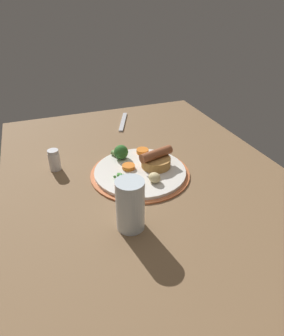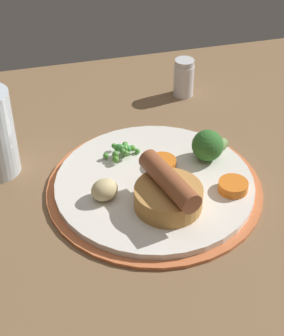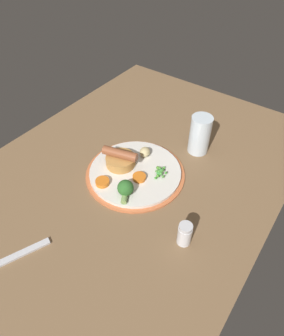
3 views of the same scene
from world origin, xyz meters
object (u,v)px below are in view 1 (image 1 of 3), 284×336
object	(u,v)px
pea_pile	(121,176)
carrot_slice_0	(129,167)
dinner_plate	(140,172)
carrot_slice_2	(143,151)
salt_shaker	(54,160)
potato_chunk_0	(153,178)
fork	(123,122)
sausage_pudding	(156,160)
broccoli_floret_near	(121,152)
drinking_glass	(130,205)

from	to	relation	value
pea_pile	carrot_slice_0	distance (cm)	6.10
dinner_plate	carrot_slice_2	bearing A→B (deg)	-24.34
pea_pile	salt_shaker	distance (cm)	21.48
carrot_slice_2	pea_pile	bearing A→B (deg)	138.79
potato_chunk_0	fork	size ratio (longest dim) A/B	0.20
dinner_plate	sausage_pudding	size ratio (longest dim) A/B	2.71
carrot_slice_0	salt_shaker	size ratio (longest dim) A/B	0.58
pea_pile	salt_shaker	world-z (taller)	salt_shaker
dinner_plate	potato_chunk_0	bearing A→B (deg)	-169.52
broccoli_floret_near	carrot_slice_2	size ratio (longest dim) A/B	1.53
potato_chunk_0	sausage_pudding	bearing A→B (deg)	-27.12
potato_chunk_0	salt_shaker	bearing A→B (deg)	52.68
pea_pile	carrot_slice_2	xyz separation A→B (cm)	(12.27, -10.74, -0.44)
fork	potato_chunk_0	bearing A→B (deg)	-163.86
carrot_slice_0	broccoli_floret_near	bearing A→B (deg)	2.86
broccoli_floret_near	carrot_slice_2	bearing A→B (deg)	66.22
dinner_plate	pea_pile	xyz separation A→B (cm)	(-2.93, 6.52, 1.90)
dinner_plate	drinking_glass	xyz separation A→B (cm)	(-19.94, 9.51, 5.59)
dinner_plate	salt_shaker	bearing A→B (deg)	63.56
potato_chunk_0	drinking_glass	distance (cm)	17.20
sausage_pudding	drinking_glass	world-z (taller)	drinking_glass
carrot_slice_0	dinner_plate	bearing A→B (deg)	-123.93
dinner_plate	pea_pile	size ratio (longest dim) A/B	5.38
dinner_plate	potato_chunk_0	distance (cm)	7.43
drinking_glass	salt_shaker	distance (cm)	33.97
pea_pile	drinking_glass	size ratio (longest dim) A/B	0.43
fork	sausage_pudding	bearing A→B (deg)	-159.50
broccoli_floret_near	carrot_slice_0	distance (cm)	6.77
broccoli_floret_near	carrot_slice_0	world-z (taller)	broccoli_floret_near
salt_shaker	carrot_slice_0	bearing A→B (deg)	-115.26
dinner_plate	carrot_slice_0	bearing A→B (deg)	56.07
sausage_pudding	carrot_slice_0	world-z (taller)	sausage_pudding
potato_chunk_0	carrot_slice_2	size ratio (longest dim) A/B	0.92
pea_pile	salt_shaker	size ratio (longest dim) A/B	0.83
salt_shaker	potato_chunk_0	bearing A→B (deg)	-127.32
carrot_slice_2	potato_chunk_0	bearing A→B (deg)	169.82
broccoli_floret_near	pea_pile	bearing A→B (deg)	-46.37
carrot_slice_2	fork	world-z (taller)	carrot_slice_2
salt_shaker	pea_pile	bearing A→B (deg)	-131.36
dinner_plate	drinking_glass	distance (cm)	22.78
carrot_slice_0	fork	size ratio (longest dim) A/B	0.21
dinner_plate	drinking_glass	size ratio (longest dim) A/B	2.33
sausage_pudding	broccoli_floret_near	distance (cm)	11.59
fork	salt_shaker	xyz separation A→B (cm)	(-26.85, 29.25, 2.85)
pea_pile	carrot_slice_2	bearing A→B (deg)	-41.21
potato_chunk_0	drinking_glass	world-z (taller)	drinking_glass
potato_chunk_0	drinking_glass	size ratio (longest dim) A/B	0.29
dinner_plate	carrot_slice_0	xyz separation A→B (cm)	(1.92, 2.85, 1.41)
dinner_plate	drinking_glass	world-z (taller)	drinking_glass
carrot_slice_0	fork	xyz separation A→B (cm)	(36.19, -9.48, -1.67)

